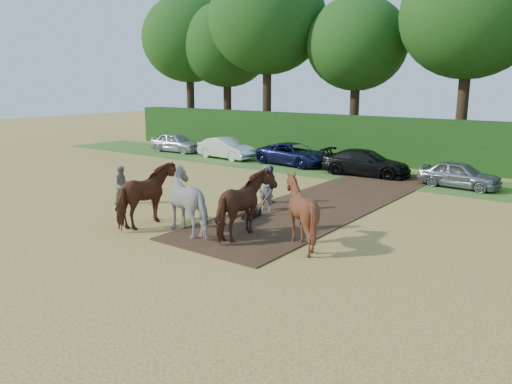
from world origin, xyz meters
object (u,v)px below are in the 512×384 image
at_px(spectator_near, 122,185).
at_px(parked_cars, 404,167).
at_px(spectator_far, 270,185).
at_px(plough_team, 221,203).

bearing_deg(spectator_near, parked_cars, -3.82).
xyz_separation_m(spectator_near, spectator_far, (5.10, 3.86, 0.01)).
distance_m(spectator_near, parked_cars, 14.95).
bearing_deg(spectator_far, parked_cars, -21.93).
bearing_deg(plough_team, spectator_far, 104.54).
relative_size(spectator_near, parked_cars, 0.04).
xyz_separation_m(spectator_near, plough_team, (6.31, -0.79, 0.29)).
bearing_deg(spectator_far, plough_team, -171.12).
bearing_deg(parked_cars, spectator_near, -121.07).
height_order(spectator_near, plough_team, plough_team).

